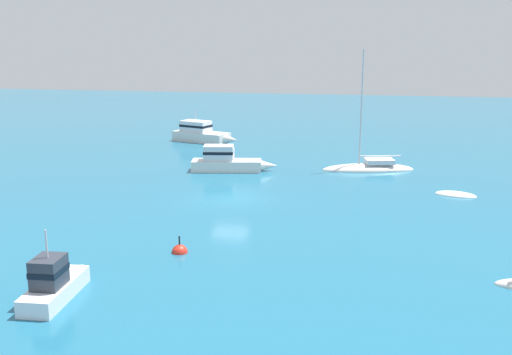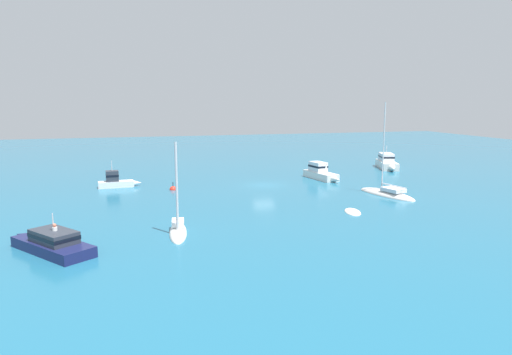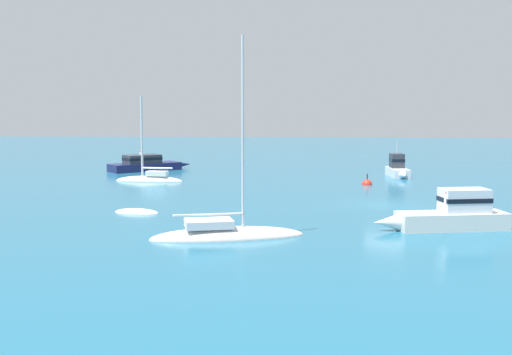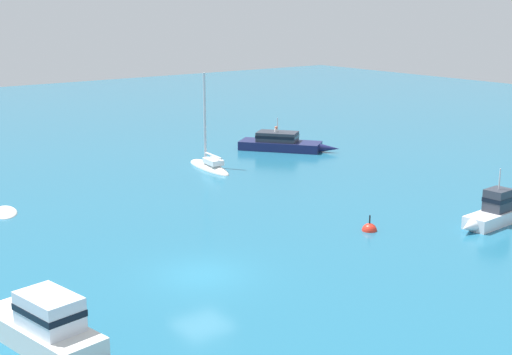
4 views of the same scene
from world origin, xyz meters
TOP-DOWN VIEW (x-y plane):
  - ground_plane at (0.00, 0.00)m, footprint 160.00×160.00m
  - motor_cruiser at (-8.31, -2.26)m, footprint 2.80×7.15m
  - sloop at (-10.95, 9.19)m, footprint 3.96×7.94m
  - powerboat at (16.88, -3.40)m, footprint 4.95×1.66m
  - dinghy at (-3.78, 15.20)m, footprint 2.01×3.03m
  - yacht at (12.14, 17.62)m, footprint 1.97×5.82m
  - powerboat_1 at (20.74, 19.72)m, footprint 6.23×7.55m
  - channel_buoy at (10.72, -0.05)m, footprint 0.82×0.82m

SIDE VIEW (x-z plane):
  - ground_plane at x=0.00m, z-range 0.00..0.00m
  - dinghy at x=-3.78m, z-range -0.25..0.25m
  - channel_buoy at x=10.72m, z-range -0.63..0.64m
  - sloop at x=-10.95m, z-range -5.06..5.25m
  - yacht at x=12.14m, z-range -3.57..3.90m
  - powerboat_1 at x=20.74m, z-range -0.71..1.97m
  - powerboat at x=16.88m, z-range -0.86..2.26m
  - motor_cruiser at x=-8.31m, z-range -0.25..1.87m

